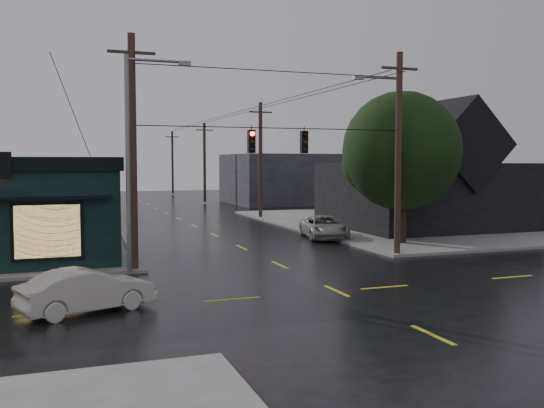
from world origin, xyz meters
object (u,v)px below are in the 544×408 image
object	(u,v)px
utility_pole_ne	(397,256)
sedan_cream	(87,290)
corner_tree	(401,151)
suv_silver	(324,227)
utility_pole_nw	(135,272)

from	to	relation	value
utility_pole_ne	sedan_cream	distance (m)	16.69
corner_tree	suv_silver	xyz separation A→B (m)	(-2.85, 4.16, -4.65)
utility_pole_nw	sedan_cream	bearing A→B (deg)	-109.04
corner_tree	utility_pole_nw	bearing A→B (deg)	-167.06
sedan_cream	corner_tree	bearing A→B (deg)	-80.25
utility_pole_nw	suv_silver	world-z (taller)	utility_pole_nw
suv_silver	sedan_cream	bearing A→B (deg)	-124.45
corner_tree	sedan_cream	xyz separation A→B (m)	(-17.65, -10.17, -4.66)
sedan_cream	suv_silver	size ratio (longest dim) A/B	0.83
corner_tree	utility_pole_ne	world-z (taller)	corner_tree
utility_pole_nw	sedan_cream	distance (m)	7.06
corner_tree	sedan_cream	size ratio (longest dim) A/B	2.04
utility_pole_ne	sedan_cream	size ratio (longest dim) A/B	2.42
utility_pole_nw	utility_pole_ne	size ratio (longest dim) A/B	1.00
sedan_cream	suv_silver	xyz separation A→B (m)	(14.79, 14.33, 0.01)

